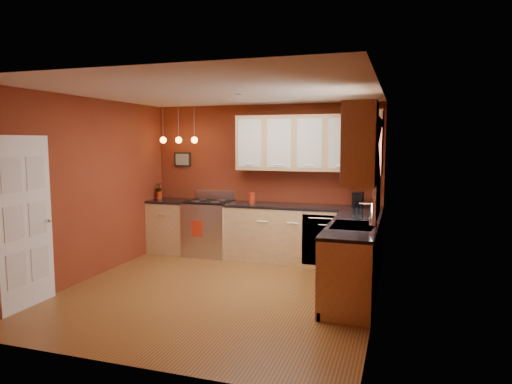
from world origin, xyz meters
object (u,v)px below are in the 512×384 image
(coffee_maker, at_px, (358,200))
(gas_range, at_px, (209,227))
(red_canister, at_px, (252,198))
(sink, at_px, (353,227))
(soap_pump, at_px, (373,220))

(coffee_maker, bearing_deg, gas_range, -171.56)
(gas_range, height_order, red_canister, red_canister)
(gas_range, bearing_deg, sink, -29.78)
(gas_range, distance_m, coffee_maker, 2.59)
(coffee_maker, distance_m, soap_pump, 1.73)
(gas_range, bearing_deg, soap_pump, -29.44)
(red_canister, relative_size, coffee_maker, 0.74)
(soap_pump, bearing_deg, red_canister, 141.97)
(sink, relative_size, coffee_maker, 2.98)
(coffee_maker, height_order, soap_pump, coffee_maker)
(red_canister, relative_size, soap_pump, 0.94)
(red_canister, xyz_separation_m, coffee_maker, (1.74, 0.07, 0.02))
(sink, bearing_deg, soap_pump, -25.67)
(gas_range, relative_size, coffee_maker, 4.72)
(sink, distance_m, soap_pump, 0.30)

